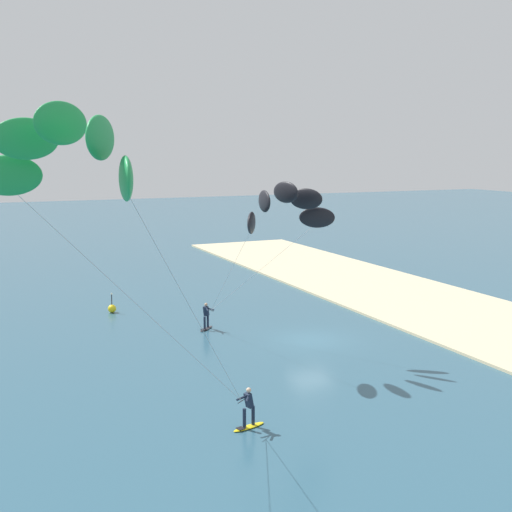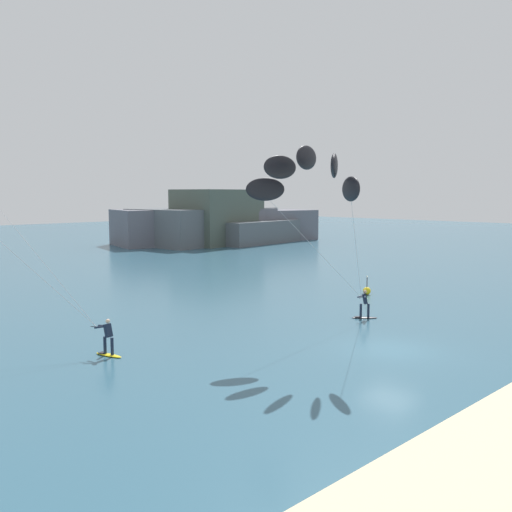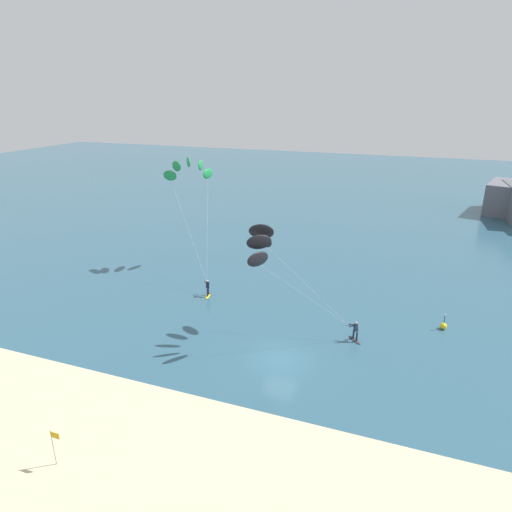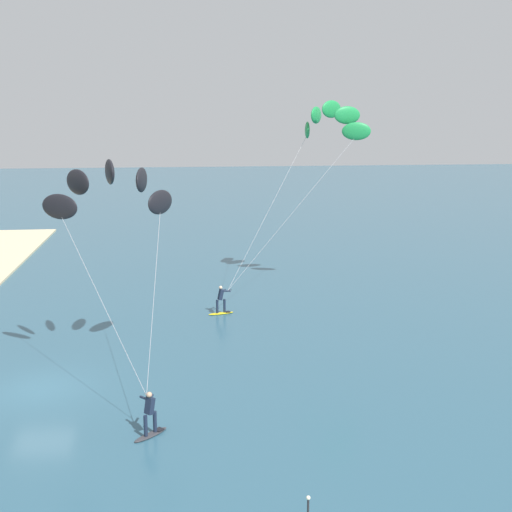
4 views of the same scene
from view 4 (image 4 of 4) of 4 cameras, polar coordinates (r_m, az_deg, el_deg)
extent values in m
plane|color=#2D566B|center=(30.24, -17.81, -10.67)|extent=(240.00, 240.00, 0.00)
ellipsoid|color=#333338|center=(25.29, -8.92, -14.74)|extent=(1.30, 1.33, 0.08)
cube|color=black|center=(25.52, -8.21, -14.34)|extent=(0.40, 0.40, 0.02)
cylinder|color=#192338|center=(24.98, -9.34, -14.02)|extent=(0.14, 0.14, 0.78)
cylinder|color=#192338|center=(25.24, -8.57, -13.71)|extent=(0.14, 0.14, 0.78)
cube|color=#192338|center=(24.81, -9.01, -12.43)|extent=(0.44, 0.44, 0.63)
sphere|color=tan|center=(24.64, -9.04, -11.54)|extent=(0.20, 0.20, 0.20)
cylinder|color=black|center=(25.25, -9.27, -11.62)|extent=(0.54, 0.16, 0.03)
cylinder|color=#192338|center=(24.97, -9.40, -11.83)|extent=(0.54, 0.42, 0.15)
cylinder|color=#192338|center=(25.01, -8.89, -11.77)|extent=(0.61, 0.18, 0.15)
ellipsoid|color=black|center=(30.74, -8.12, 4.54)|extent=(1.79, 1.27, 1.10)
ellipsoid|color=black|center=(30.47, -9.68, 6.38)|extent=(1.93, 0.62, 1.10)
ellipsoid|color=black|center=(30.22, -12.30, 6.99)|extent=(1.93, 0.75, 1.10)
ellipsoid|color=black|center=(30.10, -14.89, 6.08)|extent=(1.73, 1.38, 1.10)
ellipsoid|color=black|center=(30.15, -16.32, 4.04)|extent=(1.27, 1.79, 1.10)
cylinder|color=#B2B2B7|center=(27.75, -8.62, -3.04)|extent=(7.36, 0.53, 5.84)
cylinder|color=#B2B2B7|center=(27.43, -13.12, -3.40)|extent=(6.35, 3.78, 5.84)
ellipsoid|color=yellow|center=(39.05, -2.99, -4.87)|extent=(0.72, 1.54, 0.08)
cube|color=black|center=(39.16, -2.42, -4.74)|extent=(0.35, 0.34, 0.02)
cylinder|color=#192338|center=(38.86, -3.31, -4.30)|extent=(0.14, 0.14, 0.78)
cylinder|color=#192338|center=(38.99, -2.69, -4.23)|extent=(0.14, 0.14, 0.78)
cube|color=#192338|center=(38.74, -3.01, -3.28)|extent=(0.37, 0.38, 0.63)
sphere|color=beige|center=(38.63, -3.02, -2.68)|extent=(0.20, 0.20, 0.20)
cylinder|color=black|center=(39.04, -2.39, -2.93)|extent=(0.35, 0.46, 0.03)
cylinder|color=#192338|center=(38.94, -2.81, -2.93)|extent=(0.56, 0.39, 0.15)
cylinder|color=#192338|center=(38.78, -2.60, -2.99)|extent=(0.24, 0.60, 0.15)
ellipsoid|color=#1E9347|center=(42.63, 8.51, 10.42)|extent=(0.59, 1.82, 1.10)
ellipsoid|color=#1E9347|center=(43.10, 7.74, 11.75)|extent=(0.74, 1.82, 1.10)
ellipsoid|color=#1E9347|center=(43.93, 6.42, 12.27)|extent=(1.32, 1.63, 1.10)
ellipsoid|color=#1E9347|center=(44.79, 5.12, 11.81)|extent=(1.70, 1.20, 1.10)
ellipsoid|color=#1E9347|center=(45.32, 4.37, 10.60)|extent=(1.82, 0.59, 1.10)
cylinder|color=#B2B2B7|center=(40.40, 3.25, 3.85)|extent=(3.55, 8.31, 8.68)
cylinder|color=#B2B2B7|center=(41.84, 1.21, 4.15)|extent=(6.87, 5.88, 8.68)
cylinder|color=#262628|center=(19.31, 4.43, -20.80)|extent=(0.06, 0.06, 0.70)
sphere|color=#F2F2CC|center=(19.09, 4.45, -19.76)|extent=(0.12, 0.12, 0.12)
camera|label=1|loc=(61.56, 4.93, 11.55)|focal=46.51mm
camera|label=2|loc=(54.50, -28.73, 6.20)|focal=40.70mm
camera|label=3|loc=(39.44, -69.80, 15.30)|focal=31.79mm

